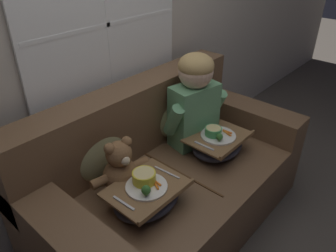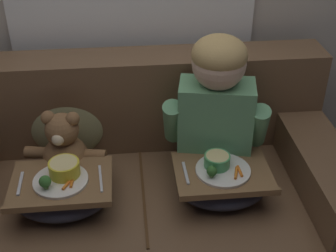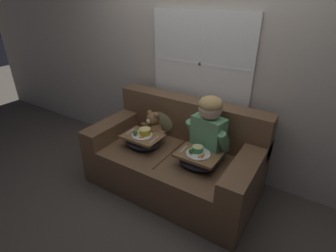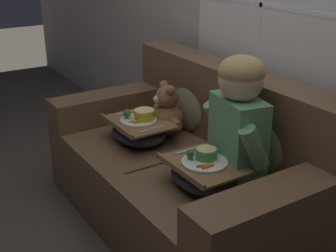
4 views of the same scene
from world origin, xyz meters
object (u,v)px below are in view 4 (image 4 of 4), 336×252
teddy_bear (166,113)px  lap_tray_child (204,173)px  throw_pillow_behind_teddy (190,101)px  child_figure (239,113)px  lap_tray_teddy (139,130)px  throw_pillow_behind_child (262,136)px  couch (191,172)px

teddy_bear → lap_tray_child: teddy_bear is taller
throw_pillow_behind_teddy → child_figure: (0.67, -0.17, 0.16)m
teddy_bear → lap_tray_teddy: teddy_bear is taller
child_figure → lap_tray_child: (-0.00, -0.21, -0.28)m
throw_pillow_behind_child → child_figure: size_ratio=0.64×
child_figure → lap_tray_child: bearing=-90.3°
couch → lap_tray_child: size_ratio=4.41×
teddy_bear → child_figure: bearing=0.3°
couch → throw_pillow_behind_teddy: 0.50m
child_figure → lap_tray_teddy: child_figure is taller
throw_pillow_behind_teddy → teddy_bear: size_ratio=1.06×
throw_pillow_behind_teddy → teddy_bear: (-0.00, -0.18, -0.05)m
teddy_bear → lap_tray_child: 0.70m
couch → lap_tray_child: (0.33, -0.16, 0.19)m
couch → lap_tray_child: 0.41m
couch → throw_pillow_behind_teddy: (-0.33, 0.22, 0.30)m
throw_pillow_behind_child → lap_tray_teddy: bearing=-150.4°
child_figure → couch: bearing=-172.2°
couch → teddy_bear: bearing=172.8°
throw_pillow_behind_child → lap_tray_child: (-0.00, -0.38, -0.12)m
couch → teddy_bear: 0.42m
throw_pillow_behind_teddy → teddy_bear: 0.18m
child_figure → lap_tray_teddy: (-0.67, -0.20, -0.28)m
throw_pillow_behind_child → throw_pillow_behind_teddy: throw_pillow_behind_child is taller
couch → teddy_bear: (-0.33, 0.04, 0.26)m
teddy_bear → lap_tray_child: bearing=-16.8°
couch → child_figure: 0.58m
teddy_bear → throw_pillow_behind_teddy: bearing=89.7°
teddy_bear → lap_tray_teddy: (0.00, -0.20, -0.07)m
teddy_bear → lap_tray_child: (0.67, -0.20, -0.07)m
couch → child_figure: child_figure is taller
lap_tray_child → lap_tray_teddy: size_ratio=0.98×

